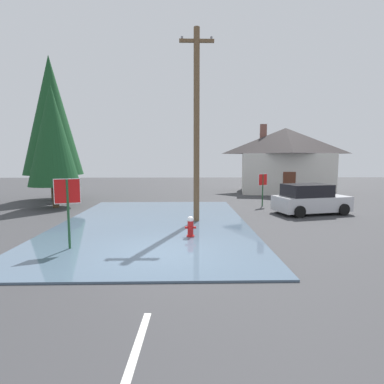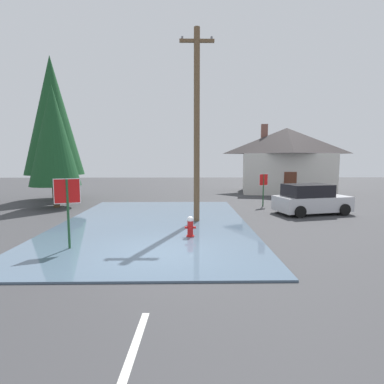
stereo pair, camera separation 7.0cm
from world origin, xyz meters
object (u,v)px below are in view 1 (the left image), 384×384
parked_car (310,200)px  pine_tree_tall_left (51,116)px  stop_sign_near (68,199)px  pine_tree_mid_left (52,135)px  house (285,159)px  fire_hydrant (191,227)px  stop_sign_far (263,183)px  utility_pole (197,124)px

parked_car → pine_tree_tall_left: pine_tree_tall_left is taller
stop_sign_near → pine_tree_mid_left: (-4.33, 9.15, 2.79)m
house → pine_tree_mid_left: pine_tree_mid_left is taller
fire_hydrant → pine_tree_mid_left: (-8.44, 7.64, 4.11)m
pine_tree_tall_left → parked_car: bearing=-20.5°
parked_car → pine_tree_tall_left: (-16.90, 6.32, 5.43)m
parked_car → fire_hydrant: bearing=-143.1°
house → stop_sign_far: bearing=-116.5°
parked_car → utility_pole: bearing=-161.5°
stop_sign_near → parked_car: (10.92, 6.62, -0.96)m
utility_pole → pine_tree_mid_left: (-8.78, 4.70, -0.16)m
stop_sign_far → house: house is taller
parked_car → pine_tree_mid_left: pine_tree_mid_left is taller
stop_sign_far → parked_car: stop_sign_far is taller
stop_sign_far → pine_tree_mid_left: pine_tree_mid_left is taller
stop_sign_near → utility_pole: bearing=45.0°
house → fire_hydrant: bearing=-119.1°
fire_hydrant → parked_car: 8.53m
stop_sign_near → pine_tree_mid_left: bearing=115.3°
stop_sign_far → parked_car: bearing=-53.1°
stop_sign_far → pine_tree_mid_left: 13.59m
fire_hydrant → pine_tree_tall_left: pine_tree_tall_left is taller
fire_hydrant → pine_tree_mid_left: size_ratio=0.11×
stop_sign_far → pine_tree_tall_left: (-14.90, 3.65, 4.72)m
utility_pole → house: utility_pole is taller
stop_sign_near → house: size_ratio=0.27×
house → parked_car: house is taller
stop_sign_near → pine_tree_tall_left: bearing=114.8°
pine_tree_tall_left → pine_tree_mid_left: pine_tree_tall_left is taller
stop_sign_near → fire_hydrant: (4.11, 1.50, -1.33)m
house → pine_tree_tall_left: size_ratio=0.86×
pine_tree_tall_left → pine_tree_mid_left: (1.65, -3.79, -1.68)m
fire_hydrant → parked_car: (6.81, 5.11, 0.37)m
house → pine_tree_mid_left: (-17.32, -8.30, 1.50)m
utility_pole → house: (8.54, 13.00, -1.67)m
utility_pole → house: 15.65m
parked_car → pine_tree_tall_left: size_ratio=0.41×
house → pine_tree_tall_left: 19.76m
stop_sign_near → stop_sign_far: 12.88m
pine_tree_mid_left → fire_hydrant: bearing=-42.2°
stop_sign_near → utility_pole: size_ratio=0.27×
stop_sign_far → pine_tree_tall_left: size_ratio=0.20×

